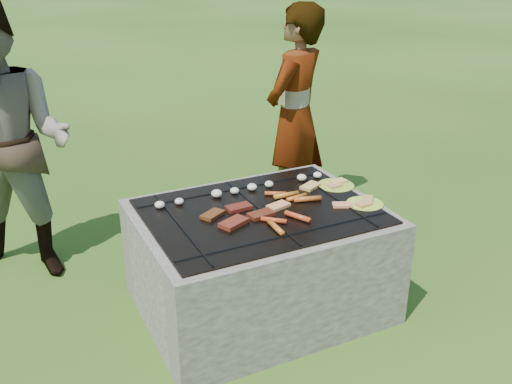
# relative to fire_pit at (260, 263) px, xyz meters

# --- Properties ---
(lawn) EXTENTS (60.00, 60.00, 0.00)m
(lawn) POSITION_rel_fire_pit_xyz_m (0.00, 0.00, -0.28)
(lawn) COLOR #254812
(lawn) RESTS_ON ground
(fire_pit) EXTENTS (1.30, 1.00, 0.62)m
(fire_pit) POSITION_rel_fire_pit_xyz_m (0.00, 0.00, 0.00)
(fire_pit) COLOR gray
(fire_pit) RESTS_ON ground
(mushrooms) EXTENTS (1.05, 0.06, 0.04)m
(mushrooms) POSITION_rel_fire_pit_xyz_m (0.03, 0.27, 0.35)
(mushrooms) COLOR #EDE2C9
(mushrooms) RESTS_ON fire_pit
(pork_slabs) EXTENTS (0.38, 0.27, 0.02)m
(pork_slabs) POSITION_rel_fire_pit_xyz_m (-0.14, -0.02, 0.34)
(pork_slabs) COLOR brown
(pork_slabs) RESTS_ON fire_pit
(sausages) EXTENTS (0.43, 0.50, 0.03)m
(sausages) POSITION_rel_fire_pit_xyz_m (0.15, -0.06, 0.34)
(sausages) COLOR #C95121
(sausages) RESTS_ON fire_pit
(bread_on_grate) EXTENTS (0.45, 0.41, 0.02)m
(bread_on_grate) POSITION_rel_fire_pit_xyz_m (0.30, 0.03, 0.34)
(bread_on_grate) COLOR tan
(bread_on_grate) RESTS_ON fire_pit
(plate_far) EXTENTS (0.22, 0.22, 0.03)m
(plate_far) POSITION_rel_fire_pit_xyz_m (0.56, 0.12, 0.33)
(plate_far) COLOR yellow
(plate_far) RESTS_ON fire_pit
(plate_near) EXTENTS (0.23, 0.23, 0.03)m
(plate_near) POSITION_rel_fire_pit_xyz_m (0.56, -0.17, 0.33)
(plate_near) COLOR yellow
(plate_near) RESTS_ON fire_pit
(cook) EXTENTS (0.69, 0.63, 1.58)m
(cook) POSITION_rel_fire_pit_xyz_m (0.75, 0.95, 0.51)
(cook) COLOR #A09685
(cook) RESTS_ON ground
(bystander) EXTENTS (1.03, 0.96, 1.69)m
(bystander) POSITION_rel_fire_pit_xyz_m (-1.17, 0.98, 0.56)
(bystander) COLOR #A39188
(bystander) RESTS_ON ground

